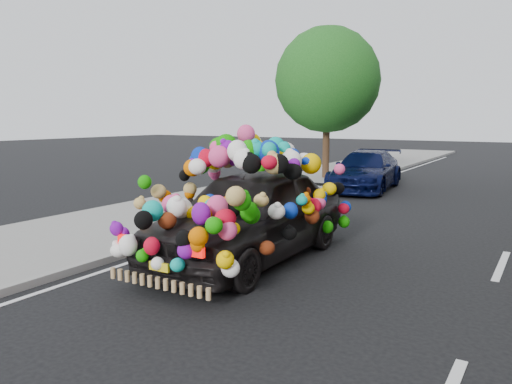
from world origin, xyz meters
TOP-DOWN VIEW (x-y plane):
  - ground at (0.00, 0.00)m, footprint 100.00×100.00m
  - sidewalk at (-4.30, 0.00)m, footprint 4.00×60.00m
  - kerb at (-2.35, 0.00)m, footprint 0.15×60.00m
  - lane_markings at (3.60, 0.00)m, footprint 6.00×50.00m
  - tree_near_sidewalk at (-3.80, 9.50)m, footprint 4.20×4.20m
  - plush_art_car at (-0.33, -1.88)m, footprint 2.33×5.00m
  - navy_sedan at (-1.52, 7.77)m, footprint 2.36×4.87m

SIDE VIEW (x-z plane):
  - ground at x=0.00m, z-range 0.00..0.00m
  - lane_markings at x=3.60m, z-range 0.00..0.01m
  - sidewalk at x=-4.30m, z-range 0.00..0.12m
  - kerb at x=-2.35m, z-range 0.00..0.13m
  - navy_sedan at x=-1.52m, z-range 0.00..1.37m
  - plush_art_car at x=-0.33m, z-range 0.04..2.31m
  - tree_near_sidewalk at x=-3.80m, z-range 0.96..7.09m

